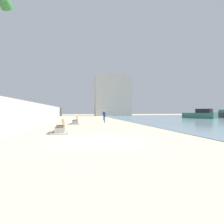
% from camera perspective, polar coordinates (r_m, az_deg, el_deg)
% --- Properties ---
extents(ground_plane, '(120.00, 120.00, 0.00)m').
position_cam_1_polar(ground_plane, '(26.70, -9.24, -2.99)').
color(ground_plane, beige).
extents(seawall, '(0.80, 64.00, 2.74)m').
position_cam_1_polar(seawall, '(27.47, -25.08, -0.06)').
color(seawall, '#ADAAA3').
rests_on(seawall, ground).
extents(water_bay, '(36.00, 68.00, 0.04)m').
position_cam_1_polar(water_bay, '(36.46, 31.93, -2.13)').
color(water_bay, '#7A99A8').
rests_on(water_bay, ground).
extents(bench_near, '(1.20, 2.15, 0.98)m').
position_cam_1_polar(bench_near, '(11.91, -17.55, -5.85)').
color(bench_near, '#ADAAA3').
rests_on(bench_near, ground).
extents(bench_far, '(1.19, 2.15, 0.98)m').
position_cam_1_polar(bench_far, '(19.59, -12.61, -3.47)').
color(bench_far, '#ADAAA3').
rests_on(bench_far, ground).
extents(person_walking, '(0.42, 0.38, 1.67)m').
position_cam_1_polar(person_walking, '(28.20, -2.84, -0.85)').
color(person_walking, teal).
rests_on(person_walking, ground).
extents(person_standing, '(0.22, 0.53, 1.62)m').
position_cam_1_polar(person_standing, '(21.53, -2.60, -1.26)').
color(person_standing, teal).
rests_on(person_standing, ground).
extents(boat_far_left, '(4.92, 6.76, 2.00)m').
position_cam_1_polar(boat_far_left, '(39.29, 28.38, -0.82)').
color(boat_far_left, '#337060').
rests_on(boat_far_left, water_bay).
extents(boat_outer, '(4.97, 7.23, 1.87)m').
position_cam_1_polar(boat_outer, '(47.06, 34.27, -0.71)').
color(boat_outer, black).
rests_on(boat_outer, water_bay).
extents(harbor_building, '(12.00, 6.00, 13.72)m').
position_cam_1_polar(harbor_building, '(55.97, 0.18, 5.72)').
color(harbor_building, '#ADAAA3').
rests_on(harbor_building, ground).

